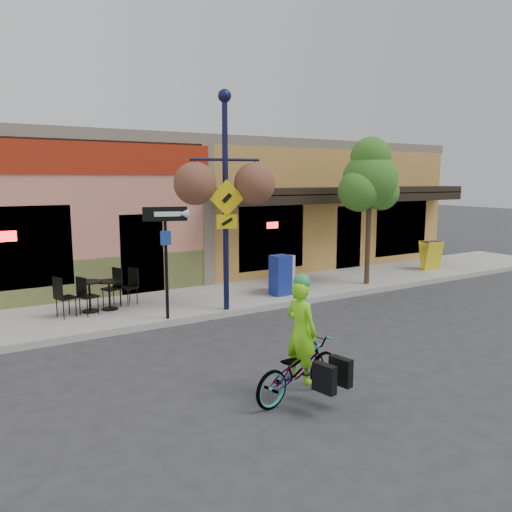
{
  "coord_description": "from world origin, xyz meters",
  "views": [
    {
      "loc": [
        -7.35,
        -9.57,
        3.24
      ],
      "look_at": [
        -1.17,
        0.5,
        1.4
      ],
      "focal_mm": 35.0,
      "sensor_mm": 36.0,
      "label": 1
    }
  ],
  "objects_px": {
    "bicycle": "(298,369)",
    "one_way_sign": "(166,263)",
    "street_tree": "(369,211)",
    "newspaper_box_grey": "(284,274)",
    "newspaper_box_blue": "(280,275)",
    "cyclist_rider": "(301,348)",
    "building": "(184,206)",
    "lamp_post": "(226,202)"
  },
  "relations": [
    {
      "from": "one_way_sign",
      "to": "newspaper_box_blue",
      "type": "xyz_separation_m",
      "value": [
        3.44,
        0.58,
        -0.71
      ]
    },
    {
      "from": "one_way_sign",
      "to": "newspaper_box_grey",
      "type": "distance_m",
      "value": 3.9
    },
    {
      "from": "bicycle",
      "to": "newspaper_box_grey",
      "type": "distance_m",
      "value": 6.4
    },
    {
      "from": "newspaper_box_blue",
      "to": "newspaper_box_grey",
      "type": "height_order",
      "value": "newspaper_box_blue"
    },
    {
      "from": "building",
      "to": "street_tree",
      "type": "bearing_deg",
      "value": -64.53
    },
    {
      "from": "bicycle",
      "to": "cyclist_rider",
      "type": "bearing_deg",
      "value": -101.16
    },
    {
      "from": "one_way_sign",
      "to": "newspaper_box_blue",
      "type": "height_order",
      "value": "one_way_sign"
    },
    {
      "from": "bicycle",
      "to": "newspaper_box_grey",
      "type": "relative_size",
      "value": 1.69
    },
    {
      "from": "building",
      "to": "cyclist_rider",
      "type": "distance_m",
      "value": 11.9
    },
    {
      "from": "newspaper_box_blue",
      "to": "newspaper_box_grey",
      "type": "bearing_deg",
      "value": 37.74
    },
    {
      "from": "cyclist_rider",
      "to": "lamp_post",
      "type": "height_order",
      "value": "lamp_post"
    },
    {
      "from": "cyclist_rider",
      "to": "street_tree",
      "type": "distance_m",
      "value": 8.06
    },
    {
      "from": "one_way_sign",
      "to": "newspaper_box_grey",
      "type": "xyz_separation_m",
      "value": [
        3.73,
        0.83,
        -0.74
      ]
    },
    {
      "from": "cyclist_rider",
      "to": "newspaper_box_grey",
      "type": "relative_size",
      "value": 1.52
    },
    {
      "from": "cyclist_rider",
      "to": "street_tree",
      "type": "xyz_separation_m",
      "value": [
        6.14,
        4.98,
        1.55
      ]
    },
    {
      "from": "newspaper_box_grey",
      "to": "bicycle",
      "type": "bearing_deg",
      "value": -145.26
    },
    {
      "from": "building",
      "to": "one_way_sign",
      "type": "height_order",
      "value": "building"
    },
    {
      "from": "one_way_sign",
      "to": "newspaper_box_blue",
      "type": "relative_size",
      "value": 2.32
    },
    {
      "from": "bicycle",
      "to": "lamp_post",
      "type": "height_order",
      "value": "lamp_post"
    },
    {
      "from": "bicycle",
      "to": "street_tree",
      "type": "bearing_deg",
      "value": -62.34
    },
    {
      "from": "bicycle",
      "to": "newspaper_box_grey",
      "type": "xyz_separation_m",
      "value": [
        3.47,
        5.37,
        0.21
      ]
    },
    {
      "from": "bicycle",
      "to": "one_way_sign",
      "type": "distance_m",
      "value": 4.65
    },
    {
      "from": "building",
      "to": "cyclist_rider",
      "type": "relative_size",
      "value": 11.94
    },
    {
      "from": "one_way_sign",
      "to": "cyclist_rider",
      "type": "bearing_deg",
      "value": -68.94
    },
    {
      "from": "building",
      "to": "one_way_sign",
      "type": "relative_size",
      "value": 7.31
    },
    {
      "from": "lamp_post",
      "to": "one_way_sign",
      "type": "bearing_deg",
      "value": -164.6
    },
    {
      "from": "cyclist_rider",
      "to": "newspaper_box_grey",
      "type": "height_order",
      "value": "cyclist_rider"
    },
    {
      "from": "building",
      "to": "one_way_sign",
      "type": "distance_m",
      "value": 7.69
    },
    {
      "from": "street_tree",
      "to": "newspaper_box_grey",
      "type": "bearing_deg",
      "value": 171.71
    },
    {
      "from": "newspaper_box_blue",
      "to": "cyclist_rider",
      "type": "bearing_deg",
      "value": -124.51
    },
    {
      "from": "newspaper_box_grey",
      "to": "street_tree",
      "type": "height_order",
      "value": "street_tree"
    },
    {
      "from": "cyclist_rider",
      "to": "one_way_sign",
      "type": "xyz_separation_m",
      "value": [
        -0.31,
        4.54,
        0.63
      ]
    },
    {
      "from": "bicycle",
      "to": "one_way_sign",
      "type": "bearing_deg",
      "value": -7.92
    },
    {
      "from": "one_way_sign",
      "to": "street_tree",
      "type": "bearing_deg",
      "value": 21.07
    },
    {
      "from": "one_way_sign",
      "to": "lamp_post",
      "type": "bearing_deg",
      "value": 17.61
    },
    {
      "from": "bicycle",
      "to": "newspaper_box_blue",
      "type": "xyz_separation_m",
      "value": [
        3.18,
        5.12,
        0.24
      ]
    },
    {
      "from": "newspaper_box_blue",
      "to": "street_tree",
      "type": "height_order",
      "value": "street_tree"
    },
    {
      "from": "newspaper_box_blue",
      "to": "newspaper_box_grey",
      "type": "relative_size",
      "value": 1.07
    },
    {
      "from": "bicycle",
      "to": "newspaper_box_grey",
      "type": "bearing_deg",
      "value": -44.05
    },
    {
      "from": "street_tree",
      "to": "bicycle",
      "type": "bearing_deg",
      "value": -141.18
    },
    {
      "from": "building",
      "to": "bicycle",
      "type": "distance_m",
      "value": 11.95
    },
    {
      "from": "bicycle",
      "to": "cyclist_rider",
      "type": "height_order",
      "value": "cyclist_rider"
    }
  ]
}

